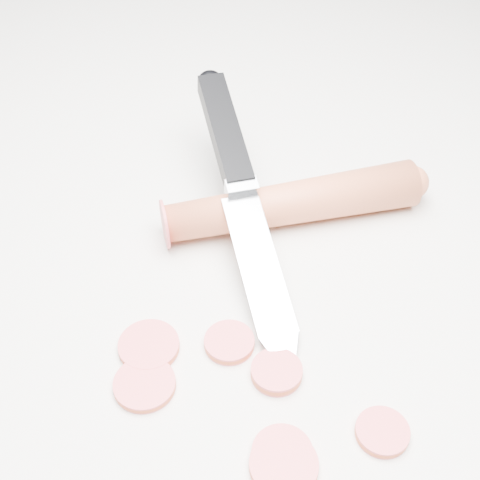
% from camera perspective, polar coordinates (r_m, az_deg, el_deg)
% --- Properties ---
extents(ground, '(2.40, 2.40, 0.00)m').
position_cam_1_polar(ground, '(0.45, 1.69, -3.75)').
color(ground, silver).
rests_on(ground, ground).
extents(carrot, '(0.17, 0.14, 0.03)m').
position_cam_1_polar(carrot, '(0.49, 4.47, 3.19)').
color(carrot, '#C45532').
rests_on(carrot, ground).
extents(carrot_slice_0, '(0.04, 0.04, 0.01)m').
position_cam_1_polar(carrot_slice_0, '(0.41, -8.15, -12.10)').
color(carrot_slice_0, '#DC484E').
rests_on(carrot_slice_0, ground).
extents(carrot_slice_1, '(0.03, 0.03, 0.01)m').
position_cam_1_polar(carrot_slice_1, '(0.41, 3.14, -11.17)').
color(carrot_slice_1, '#DC484E').
rests_on(carrot_slice_1, ground).
extents(carrot_slice_2, '(0.03, 0.03, 0.01)m').
position_cam_1_polar(carrot_slice_2, '(0.42, -0.92, -8.73)').
color(carrot_slice_2, '#DC484E').
rests_on(carrot_slice_2, ground).
extents(carrot_slice_3, '(0.03, 0.03, 0.01)m').
position_cam_1_polar(carrot_slice_3, '(0.38, 3.62, -17.73)').
color(carrot_slice_3, '#DC484E').
rests_on(carrot_slice_3, ground).
extents(carrot_slice_4, '(0.03, 0.03, 0.01)m').
position_cam_1_polar(carrot_slice_4, '(0.40, 12.05, -15.73)').
color(carrot_slice_4, '#DC484E').
rests_on(carrot_slice_4, ground).
extents(carrot_slice_5, '(0.04, 0.04, 0.01)m').
position_cam_1_polar(carrot_slice_5, '(0.42, -7.79, -8.94)').
color(carrot_slice_5, '#DC484E').
rests_on(carrot_slice_5, ground).
extents(carrot_slice_6, '(0.04, 0.04, 0.01)m').
position_cam_1_polar(carrot_slice_6, '(0.38, 3.76, -18.61)').
color(carrot_slice_6, '#DC484E').
rests_on(carrot_slice_6, ground).
extents(kitchen_knife, '(0.17, 0.22, 0.07)m').
position_cam_1_polar(kitchen_knife, '(0.46, 0.56, 3.20)').
color(kitchen_knife, silver).
rests_on(kitchen_knife, ground).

